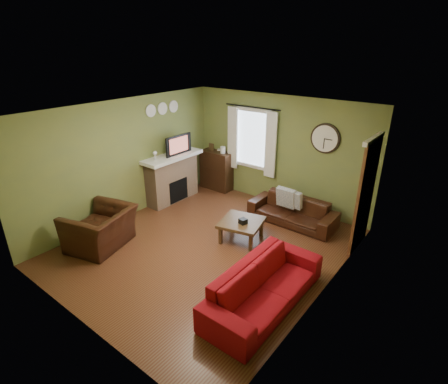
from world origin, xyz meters
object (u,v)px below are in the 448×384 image
Objects in this scene: sofa_brown at (292,211)px; coffee_table at (241,230)px; sofa_red at (264,286)px; bookshelf at (216,170)px; armchair at (101,229)px.

sofa_brown is 1.36m from coffee_table.
sofa_red is at bearing -44.22° from coffee_table.
bookshelf reaches higher than coffee_table.
bookshelf is 0.46× the size of sofa_red.
bookshelf is 4.61m from sofa_red.
armchair is at bearing -128.02° from sofa_brown.
sofa_red reaches higher than sofa_brown.
sofa_red is at bearing -41.99° from bookshelf.
bookshelf reaches higher than sofa_red.
sofa_red is at bearing -70.91° from sofa_brown.
armchair is (-2.45, -3.13, 0.10)m from sofa_brown.
sofa_brown is at bearing -10.90° from bookshelf.
armchair is (-3.34, -0.53, 0.06)m from sofa_red.
sofa_red is at bearing 83.32° from armchair.
bookshelf is 0.88× the size of armchair.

